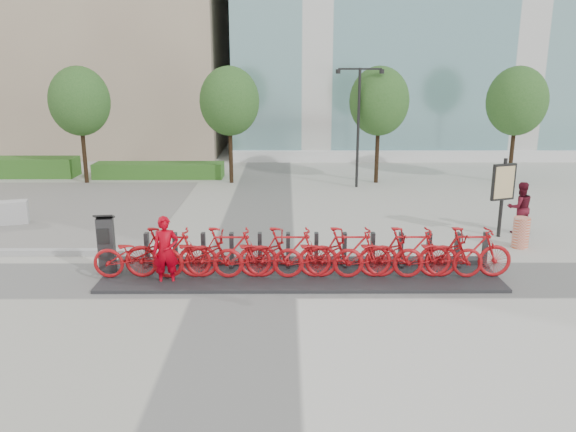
{
  "coord_description": "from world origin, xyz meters",
  "views": [
    {
      "loc": [
        0.94,
        -12.79,
        4.96
      ],
      "look_at": [
        1.0,
        1.5,
        1.2
      ],
      "focal_mm": 35.0,
      "sensor_mm": 36.0,
      "label": 1
    }
  ],
  "objects_px": {
    "map_sign": "(503,185)",
    "bike_0": "(138,255)",
    "worker_red": "(166,251)",
    "construction_barrel": "(521,233)",
    "pedestrian": "(520,208)",
    "kiosk": "(106,244)"
  },
  "relations": [
    {
      "from": "pedestrian",
      "to": "map_sign",
      "type": "xyz_separation_m",
      "value": [
        -0.75,
        -0.41,
        0.78
      ]
    },
    {
      "from": "bike_0",
      "to": "worker_red",
      "type": "distance_m",
      "value": 0.81
    },
    {
      "from": "worker_red",
      "to": "map_sign",
      "type": "xyz_separation_m",
      "value": [
        9.29,
        3.9,
        0.76
      ]
    },
    {
      "from": "pedestrian",
      "to": "kiosk",
      "type": "bearing_deg",
      "value": 15.14
    },
    {
      "from": "worker_red",
      "to": "kiosk",
      "type": "bearing_deg",
      "value": 148.67
    },
    {
      "from": "bike_0",
      "to": "kiosk",
      "type": "bearing_deg",
      "value": 63.61
    },
    {
      "from": "worker_red",
      "to": "pedestrian",
      "type": "height_order",
      "value": "worker_red"
    },
    {
      "from": "map_sign",
      "to": "pedestrian",
      "type": "bearing_deg",
      "value": 8.98
    },
    {
      "from": "bike_0",
      "to": "kiosk",
      "type": "distance_m",
      "value": 0.99
    },
    {
      "from": "kiosk",
      "to": "map_sign",
      "type": "bearing_deg",
      "value": 8.98
    },
    {
      "from": "pedestrian",
      "to": "worker_red",
      "type": "bearing_deg",
      "value": 21.25
    },
    {
      "from": "kiosk",
      "to": "pedestrian",
      "type": "height_order",
      "value": "pedestrian"
    },
    {
      "from": "bike_0",
      "to": "construction_barrel",
      "type": "xyz_separation_m",
      "value": [
        10.24,
        2.55,
        -0.2
      ]
    },
    {
      "from": "worker_red",
      "to": "pedestrian",
      "type": "xyz_separation_m",
      "value": [
        10.04,
        4.32,
        -0.03
      ]
    },
    {
      "from": "construction_barrel",
      "to": "kiosk",
      "type": "bearing_deg",
      "value": -169.22
    },
    {
      "from": "bike_0",
      "to": "pedestrian",
      "type": "bearing_deg",
      "value": -69.49
    },
    {
      "from": "kiosk",
      "to": "pedestrian",
      "type": "bearing_deg",
      "value": 9.86
    },
    {
      "from": "bike_0",
      "to": "construction_barrel",
      "type": "height_order",
      "value": "bike_0"
    },
    {
      "from": "bike_0",
      "to": "map_sign",
      "type": "distance_m",
      "value": 10.7
    },
    {
      "from": "kiosk",
      "to": "construction_barrel",
      "type": "bearing_deg",
      "value": 3.48
    },
    {
      "from": "pedestrian",
      "to": "construction_barrel",
      "type": "distance_m",
      "value": 1.62
    },
    {
      "from": "map_sign",
      "to": "bike_0",
      "type": "bearing_deg",
      "value": 179.87
    }
  ]
}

